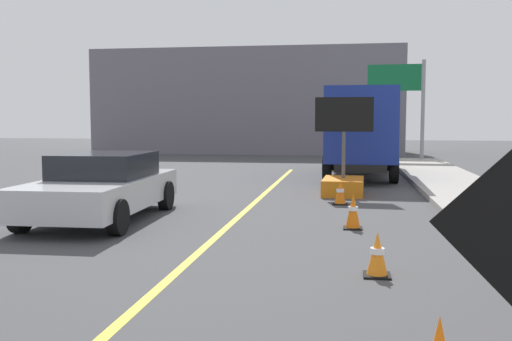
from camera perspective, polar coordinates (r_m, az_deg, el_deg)
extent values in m
cube|color=yellow|center=(6.60, -12.03, -13.40)|extent=(0.14, 36.00, 0.01)
cube|color=orange|center=(16.24, 8.63, -1.56)|extent=(1.17, 1.84, 0.45)
cylinder|color=#4C4C4C|center=(16.16, 8.67, 1.52)|extent=(0.10, 0.10, 1.30)
cube|color=black|center=(16.13, 8.72, 5.51)|extent=(1.60, 0.15, 0.95)
sphere|color=yellow|center=(16.16, 10.69, 5.48)|extent=(0.09, 0.09, 0.09)
sphere|color=yellow|center=(16.17, 9.62, 5.50)|extent=(0.09, 0.09, 0.09)
sphere|color=yellow|center=(16.18, 8.55, 5.51)|extent=(0.09, 0.09, 0.09)
sphere|color=yellow|center=(16.20, 7.49, 5.53)|extent=(0.09, 0.09, 0.09)
sphere|color=yellow|center=(16.22, 6.89, 6.17)|extent=(0.09, 0.09, 0.09)
sphere|color=yellow|center=(16.21, 6.88, 4.90)|extent=(0.09, 0.09, 0.09)
cube|color=black|center=(21.66, 10.26, 0.99)|extent=(1.74, 7.65, 0.25)
cube|color=silver|center=(24.36, 10.29, 3.97)|extent=(2.33, 2.17, 1.90)
cube|color=navy|center=(20.44, 10.33, 4.51)|extent=(2.38, 5.22, 2.43)
cylinder|color=black|center=(24.28, 7.66, 1.16)|extent=(0.30, 0.91, 0.90)
cylinder|color=black|center=(24.28, 12.82, 1.08)|extent=(0.30, 0.91, 0.90)
cylinder|color=black|center=(19.42, 7.05, 0.21)|extent=(0.30, 0.91, 0.90)
cylinder|color=black|center=(19.43, 13.50, 0.11)|extent=(0.30, 0.91, 0.90)
cube|color=silver|center=(12.36, -15.09, -2.09)|extent=(2.06, 4.62, 0.60)
cube|color=black|center=(12.52, -14.74, 0.54)|extent=(1.77, 2.10, 0.50)
cylinder|color=black|center=(10.66, -13.53, -4.53)|extent=(0.24, 0.67, 0.66)
cylinder|color=black|center=(11.47, -22.32, -4.11)|extent=(0.24, 0.67, 0.66)
cylinder|color=black|center=(13.49, -8.91, -2.46)|extent=(0.24, 0.67, 0.66)
cylinder|color=black|center=(14.13, -16.21, -2.26)|extent=(0.24, 0.67, 0.66)
cylinder|color=gray|center=(29.55, 16.20, 5.67)|extent=(0.18, 0.18, 5.00)
cube|color=#0F6033|center=(29.56, 13.54, 8.94)|extent=(2.60, 0.20, 1.30)
cube|color=white|center=(29.59, 13.53, 8.93)|extent=(1.82, 0.11, 0.18)
cube|color=slate|center=(37.10, -0.53, 6.75)|extent=(18.79, 6.55, 6.34)
cube|color=black|center=(7.95, 11.89, -10.11)|extent=(0.36, 0.36, 0.03)
cone|color=orange|center=(7.88, 11.93, -8.00)|extent=(0.28, 0.28, 0.57)
cylinder|color=white|center=(7.87, 11.93, -7.79)|extent=(0.19, 0.19, 0.08)
cube|color=black|center=(11.21, 9.56, -5.63)|extent=(0.36, 0.36, 0.03)
cone|color=orange|center=(11.15, 9.59, -3.91)|extent=(0.28, 0.28, 0.65)
cylinder|color=white|center=(11.14, 9.59, -3.74)|extent=(0.19, 0.19, 0.08)
cube|color=black|center=(14.33, 8.32, -3.29)|extent=(0.36, 0.36, 0.03)
cone|color=orange|center=(14.28, 8.34, -2.08)|extent=(0.28, 0.28, 0.58)
cylinder|color=white|center=(14.28, 8.34, -1.97)|extent=(0.19, 0.19, 0.08)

